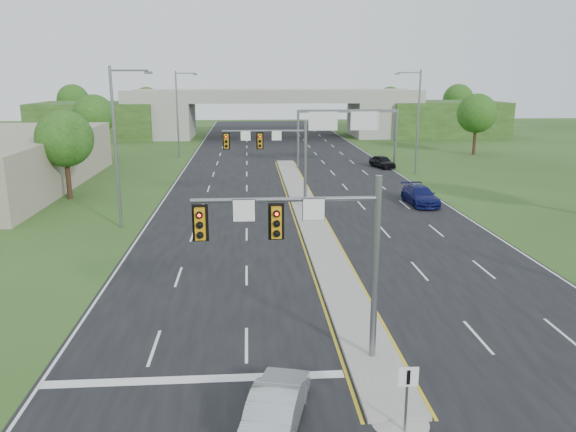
% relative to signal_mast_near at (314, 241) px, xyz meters
% --- Properties ---
extents(ground, '(240.00, 240.00, 0.00)m').
position_rel_signal_mast_near_xyz_m(ground, '(2.26, 0.07, -4.73)').
color(ground, '#294117').
rests_on(ground, ground).
extents(road, '(24.00, 160.00, 0.02)m').
position_rel_signal_mast_near_xyz_m(road, '(2.26, 35.07, -4.72)').
color(road, black).
rests_on(road, ground).
extents(median, '(2.00, 54.00, 0.16)m').
position_rel_signal_mast_near_xyz_m(median, '(2.26, 23.07, -4.63)').
color(median, gray).
rests_on(median, road).
extents(median_nose, '(2.00, 2.00, 0.16)m').
position_rel_signal_mast_near_xyz_m(median_nose, '(2.26, -3.93, -4.63)').
color(median_nose, gray).
rests_on(median_nose, road).
extents(lane_markings, '(23.72, 160.00, 0.01)m').
position_rel_signal_mast_near_xyz_m(lane_markings, '(1.66, 28.99, -4.70)').
color(lane_markings, gold).
rests_on(lane_markings, road).
extents(signal_mast_near, '(6.62, 0.60, 7.00)m').
position_rel_signal_mast_near_xyz_m(signal_mast_near, '(0.00, 0.00, 0.00)').
color(signal_mast_near, slate).
rests_on(signal_mast_near, ground).
extents(signal_mast_far, '(6.62, 0.60, 7.00)m').
position_rel_signal_mast_near_xyz_m(signal_mast_far, '(0.00, 25.00, 0.00)').
color(signal_mast_far, slate).
rests_on(signal_mast_far, ground).
extents(keep_right_sign, '(0.60, 0.13, 2.20)m').
position_rel_signal_mast_near_xyz_m(keep_right_sign, '(2.26, -4.45, -3.21)').
color(keep_right_sign, slate).
rests_on(keep_right_sign, ground).
extents(sign_gantry, '(11.58, 0.44, 6.67)m').
position_rel_signal_mast_near_xyz_m(sign_gantry, '(8.95, 44.99, 0.51)').
color(sign_gantry, slate).
rests_on(sign_gantry, ground).
extents(overpass, '(80.00, 14.00, 8.10)m').
position_rel_signal_mast_near_xyz_m(overpass, '(2.26, 80.07, -1.17)').
color(overpass, gray).
rests_on(overpass, ground).
extents(lightpole_l_mid, '(2.85, 0.25, 11.00)m').
position_rel_signal_mast_near_xyz_m(lightpole_l_mid, '(-11.03, 20.07, 1.38)').
color(lightpole_l_mid, slate).
rests_on(lightpole_l_mid, ground).
extents(lightpole_l_far, '(2.85, 0.25, 11.00)m').
position_rel_signal_mast_near_xyz_m(lightpole_l_far, '(-11.03, 55.07, 1.38)').
color(lightpole_l_far, slate).
rests_on(lightpole_l_far, ground).
extents(lightpole_r_far, '(2.85, 0.25, 11.00)m').
position_rel_signal_mast_near_xyz_m(lightpole_r_far, '(15.56, 40.07, 1.38)').
color(lightpole_r_far, slate).
rests_on(lightpole_r_far, ground).
extents(tree_l_near, '(4.80, 4.80, 7.60)m').
position_rel_signal_mast_near_xyz_m(tree_l_near, '(-17.74, 30.07, 0.45)').
color(tree_l_near, '#382316').
rests_on(tree_l_near, ground).
extents(tree_l_mid, '(5.20, 5.20, 8.12)m').
position_rel_signal_mast_near_xyz_m(tree_l_mid, '(-21.74, 55.07, 0.78)').
color(tree_l_mid, '#382316').
rests_on(tree_l_mid, ground).
extents(tree_r_mid, '(5.20, 5.20, 8.12)m').
position_rel_signal_mast_near_xyz_m(tree_r_mid, '(28.26, 55.07, 0.78)').
color(tree_r_mid, '#382316').
rests_on(tree_r_mid, ground).
extents(tree_back_a, '(6.00, 6.00, 8.85)m').
position_rel_signal_mast_near_xyz_m(tree_back_a, '(-35.74, 94.07, 1.11)').
color(tree_back_a, '#382316').
rests_on(tree_back_a, ground).
extents(tree_back_b, '(5.60, 5.60, 8.32)m').
position_rel_signal_mast_near_xyz_m(tree_back_b, '(-21.74, 94.07, 0.78)').
color(tree_back_b, '#382316').
rests_on(tree_back_b, ground).
extents(tree_back_c, '(5.60, 5.60, 8.32)m').
position_rel_signal_mast_near_xyz_m(tree_back_c, '(26.26, 94.07, 0.78)').
color(tree_back_c, '#382316').
rests_on(tree_back_c, ground).
extents(tree_back_d, '(6.00, 6.00, 8.85)m').
position_rel_signal_mast_near_xyz_m(tree_back_d, '(40.26, 94.07, 1.11)').
color(tree_back_d, '#382316').
rests_on(tree_back_d, ground).
extents(car_silver, '(2.41, 4.33, 1.35)m').
position_rel_signal_mast_near_xyz_m(car_silver, '(-1.47, -3.61, -4.03)').
color(car_silver, '#A1A5A9').
rests_on(car_silver, road).
extents(car_far_b, '(2.29, 5.22, 1.49)m').
position_rel_signal_mast_near_xyz_m(car_far_b, '(11.88, 25.66, -3.96)').
color(car_far_b, '#0C104A').
rests_on(car_far_b, road).
extents(car_far_c, '(2.71, 4.39, 1.39)m').
position_rel_signal_mast_near_xyz_m(car_far_c, '(13.26, 44.88, -4.01)').
color(car_far_c, black).
rests_on(car_far_c, road).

